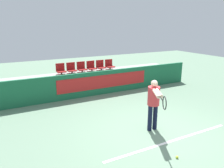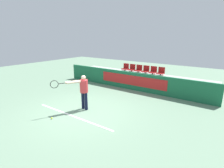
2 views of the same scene
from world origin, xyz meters
name	(u,v)px [view 1 (image 1 of 2)]	position (x,y,z in m)	size (l,w,h in m)	color
ground_plane	(160,133)	(0.00, 0.00, 0.00)	(30.00, 30.00, 0.00)	slate
court_baseline	(172,141)	(0.00, -0.49, 0.00)	(4.12, 0.08, 0.01)	white
barrier_wall	(100,83)	(0.01, 4.11, 0.53)	(9.65, 0.14, 1.06)	#19603D
bleacher_tier_front	(95,87)	(0.00, 4.67, 0.18)	(9.25, 0.96, 0.36)	#9E9E99
bleacher_tier_middle	(88,79)	(0.00, 5.63, 0.36)	(9.25, 0.96, 0.73)	#9E9E99
stadium_chair_0	(67,82)	(-1.30, 4.79, 0.58)	(0.42, 0.39, 0.51)	#333333
stadium_chair_1	(78,80)	(-0.78, 4.79, 0.58)	(0.42, 0.39, 0.51)	#333333
stadium_chair_2	(89,79)	(-0.26, 4.79, 0.58)	(0.42, 0.39, 0.51)	#333333
stadium_chair_3	(99,78)	(0.26, 4.79, 0.58)	(0.42, 0.39, 0.51)	#333333
stadium_chair_4	(109,77)	(0.78, 4.79, 0.58)	(0.42, 0.39, 0.51)	#333333
stadium_chair_5	(118,75)	(1.30, 4.79, 0.58)	(0.42, 0.39, 0.51)	#333333
stadium_chair_6	(61,70)	(-1.30, 5.75, 0.95)	(0.42, 0.39, 0.51)	#333333
stadium_chair_7	(71,69)	(-0.78, 5.75, 0.95)	(0.42, 0.39, 0.51)	#333333
stadium_chair_8	(82,68)	(-0.26, 5.75, 0.95)	(0.42, 0.39, 0.51)	#333333
stadium_chair_9	(91,67)	(0.26, 5.75, 0.95)	(0.42, 0.39, 0.51)	#333333
stadium_chair_10	(101,66)	(0.78, 5.75, 0.95)	(0.42, 0.39, 0.51)	#333333
stadium_chair_11	(110,65)	(1.30, 5.75, 0.95)	(0.42, 0.39, 0.51)	#333333
tennis_player	(154,100)	(-0.09, 0.23, 0.95)	(0.80, 1.39, 1.53)	black
tennis_ball	(177,157)	(-0.44, -1.15, 0.03)	(0.07, 0.07, 0.07)	#CCDB33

